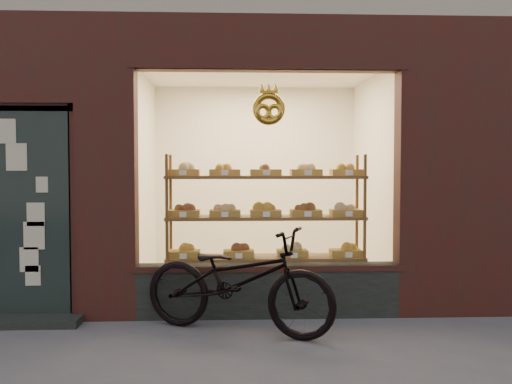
{
  "coord_description": "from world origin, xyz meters",
  "views": [
    {
      "loc": [
        0.06,
        -3.76,
        1.57
      ],
      "look_at": [
        0.32,
        2.0,
        1.31
      ],
      "focal_mm": 40.0,
      "sensor_mm": 36.0,
      "label": 1
    }
  ],
  "objects": [
    {
      "name": "display_shelf",
      "position": [
        0.45,
        2.55,
        0.89
      ],
      "size": [
        2.2,
        0.45,
        1.7
      ],
      "color": "brown",
      "rests_on": "ground"
    },
    {
      "name": "bicycle",
      "position": [
        0.13,
        1.56,
        0.5
      ],
      "size": [
        2.01,
        1.38,
        1.0
      ],
      "primitive_type": "imported",
      "rotation": [
        0.0,
        0.0,
        1.15
      ],
      "color": "black",
      "rests_on": "ground"
    }
  ]
}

